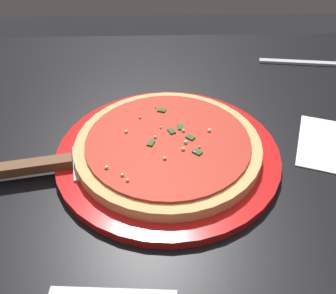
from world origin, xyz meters
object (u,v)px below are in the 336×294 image
pizza (168,146)px  serving_plate (168,155)px  fork (314,63)px  pizza_server (54,164)px

pizza → serving_plate: bearing=-89.2°
serving_plate → fork: (-0.27, 0.29, -0.00)m
pizza → pizza_server: bearing=-79.5°
serving_plate → pizza: pizza is taller
pizza → fork: bearing=132.6°
serving_plate → pizza_server: size_ratio=1.40×
serving_plate → fork: size_ratio=1.69×
pizza_server → fork: size_ratio=1.20×
serving_plate → pizza_server: bearing=-79.5°
serving_plate → pizza_server: 0.16m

